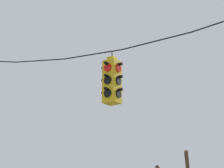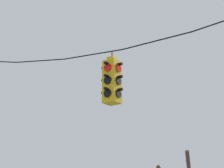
{
  "view_description": "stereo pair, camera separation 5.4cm",
  "coord_description": "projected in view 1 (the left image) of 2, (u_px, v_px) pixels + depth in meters",
  "views": [
    {
      "loc": [
        4.32,
        -7.87,
        2.06
      ],
      "look_at": [
        -1.18,
        0.2,
        5.13
      ],
      "focal_mm": 70.0,
      "sensor_mm": 36.0,
      "label": 1
    },
    {
      "loc": [
        4.37,
        -7.84,
        2.06
      ],
      "look_at": [
        -1.18,
        0.2,
        5.13
      ],
      "focal_mm": 70.0,
      "sensor_mm": 36.0,
      "label": 2
    }
  ],
  "objects": [
    {
      "name": "span_wire",
      "position": [
        155.0,
        29.0,
        9.93
      ],
      "size": [
        12.55,
        0.03,
        0.89
      ],
      "color": "black"
    },
    {
      "name": "traffic_light_near_right_pole",
      "position": [
        112.0,
        81.0,
        10.26
      ],
      "size": [
        0.58,
        0.58,
        1.29
      ],
      "color": "yellow"
    }
  ]
}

